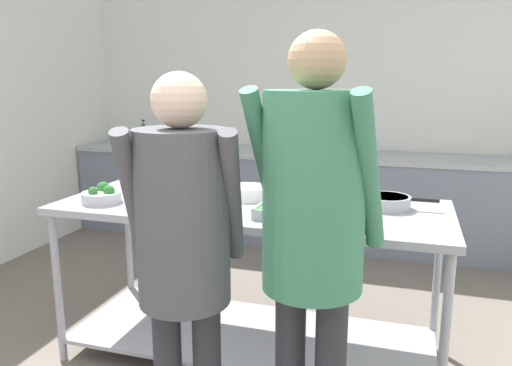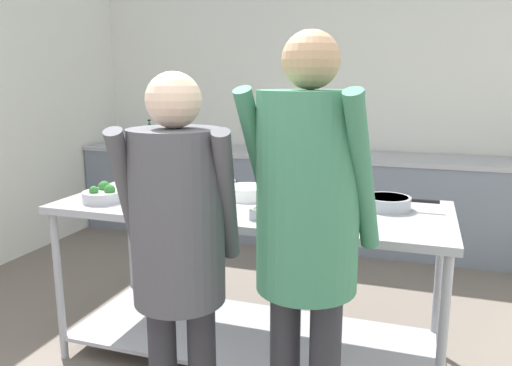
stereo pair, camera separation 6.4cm
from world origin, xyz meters
name	(u,v)px [view 1 (the left image)]	position (x,y,z in m)	size (l,w,h in m)	color
wall_rear	(319,107)	(0.00, 3.98, 1.32)	(5.06, 0.06, 2.65)	silver
back_counter	(310,197)	(0.00, 3.61, 0.45)	(4.90, 0.65, 0.90)	slate
serving_counter	(251,255)	(0.09, 1.42, 0.62)	(2.16, 0.86, 0.92)	#9EA0A8
broccoli_bowl	(102,196)	(-0.73, 1.20, 0.96)	(0.22, 0.22, 0.11)	#B2B2B7
serving_tray_vegetables	(193,187)	(-0.36, 1.63, 0.95)	(0.45, 0.32, 0.05)	#9EA0A8
plate_stack	(248,192)	(0.03, 1.54, 0.96)	(0.25, 0.25, 0.07)	white
serving_tray_roast	(297,211)	(0.39, 1.25, 0.95)	(0.40, 0.30, 0.05)	#9EA0A8
sauce_pan	(388,201)	(0.82, 1.55, 0.96)	(0.39, 0.25, 0.07)	#9EA0A8
guest_serving_left	(183,237)	(0.09, 0.53, 1.01)	(0.52, 0.41, 1.64)	#2D2D33
guest_serving_right	(313,217)	(0.58, 0.64, 1.10)	(0.53, 0.42, 1.78)	#2D2D33
water_bottle	(144,134)	(-1.85, 3.64, 1.02)	(0.08, 0.08, 0.27)	#23602D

